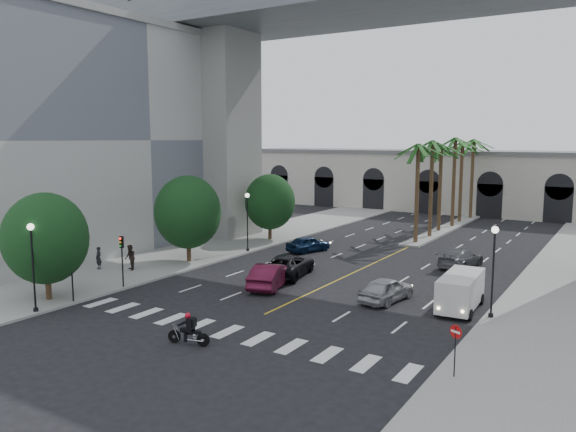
% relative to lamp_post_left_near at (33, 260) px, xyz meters
% --- Properties ---
extents(ground, '(140.00, 140.00, 0.00)m').
position_rel_lamp_post_left_near_xyz_m(ground, '(11.40, 5.00, -3.22)').
color(ground, black).
rests_on(ground, ground).
extents(sidewalk_left, '(8.00, 100.00, 0.15)m').
position_rel_lamp_post_left_near_xyz_m(sidewalk_left, '(-3.60, 20.00, -3.15)').
color(sidewalk_left, gray).
rests_on(sidewalk_left, ground).
extents(sidewalk_right, '(8.00, 100.00, 0.15)m').
position_rel_lamp_post_left_near_xyz_m(sidewalk_right, '(26.40, 20.00, -3.15)').
color(sidewalk_right, gray).
rests_on(sidewalk_right, ground).
extents(median, '(2.00, 24.00, 0.20)m').
position_rel_lamp_post_left_near_xyz_m(median, '(11.40, 43.00, -3.12)').
color(median, gray).
rests_on(median, ground).
extents(building_left, '(16.50, 32.50, 20.60)m').
position_rel_lamp_post_left_near_xyz_m(building_left, '(-15.60, 17.00, 7.09)').
color(building_left, '#B9B8B4').
rests_on(building_left, ground).
extents(pier_building, '(71.00, 10.50, 8.50)m').
position_rel_lamp_post_left_near_xyz_m(pier_building, '(11.40, 60.00, 1.04)').
color(pier_building, beige).
rests_on(pier_building, ground).
extents(bridge, '(75.00, 13.00, 26.00)m').
position_rel_lamp_post_left_near_xyz_m(bridge, '(14.82, 27.00, 15.29)').
color(bridge, gray).
rests_on(bridge, ground).
extents(palm_a, '(3.20, 3.20, 10.30)m').
position_rel_lamp_post_left_near_xyz_m(palm_a, '(11.40, 33.00, 5.88)').
color(palm_a, '#47331E').
rests_on(palm_a, ground).
extents(palm_b, '(3.20, 3.20, 10.60)m').
position_rel_lamp_post_left_near_xyz_m(palm_b, '(11.50, 37.00, 6.15)').
color(palm_b, '#47331E').
rests_on(palm_b, ground).
extents(palm_c, '(3.20, 3.20, 10.10)m').
position_rel_lamp_post_left_near_xyz_m(palm_c, '(11.20, 41.00, 5.69)').
color(palm_c, '#47331E').
rests_on(palm_c, ground).
extents(palm_d, '(3.20, 3.20, 10.90)m').
position_rel_lamp_post_left_near_xyz_m(palm_d, '(11.55, 45.00, 6.43)').
color(palm_d, '#47331E').
rests_on(palm_d, ground).
extents(palm_e, '(3.20, 3.20, 10.40)m').
position_rel_lamp_post_left_near_xyz_m(palm_e, '(11.30, 49.00, 5.97)').
color(palm_e, '#47331E').
rests_on(palm_e, ground).
extents(palm_f, '(3.20, 3.20, 10.70)m').
position_rel_lamp_post_left_near_xyz_m(palm_f, '(11.60, 53.00, 6.24)').
color(palm_f, '#47331E').
rests_on(palm_f, ground).
extents(street_tree_near, '(5.20, 5.20, 6.89)m').
position_rel_lamp_post_left_near_xyz_m(street_tree_near, '(-1.60, 2.00, 0.80)').
color(street_tree_near, '#382616').
rests_on(street_tree_near, ground).
extents(street_tree_mid, '(5.44, 5.44, 7.21)m').
position_rel_lamp_post_left_near_xyz_m(street_tree_mid, '(-1.60, 15.00, 0.99)').
color(street_tree_mid, '#382616').
rests_on(street_tree_mid, ground).
extents(street_tree_far, '(5.04, 5.04, 6.68)m').
position_rel_lamp_post_left_near_xyz_m(street_tree_far, '(-1.60, 27.00, 0.68)').
color(street_tree_far, '#382616').
rests_on(street_tree_far, ground).
extents(lamp_post_left_near, '(0.40, 0.40, 5.35)m').
position_rel_lamp_post_left_near_xyz_m(lamp_post_left_near, '(0.00, 0.00, 0.00)').
color(lamp_post_left_near, black).
rests_on(lamp_post_left_near, ground).
extents(lamp_post_left_far, '(0.40, 0.40, 5.35)m').
position_rel_lamp_post_left_near_xyz_m(lamp_post_left_far, '(0.00, 21.00, 0.00)').
color(lamp_post_left_far, black).
rests_on(lamp_post_left_far, ground).
extents(lamp_post_right, '(0.40, 0.40, 5.35)m').
position_rel_lamp_post_left_near_xyz_m(lamp_post_right, '(22.80, 13.00, 0.00)').
color(lamp_post_right, black).
rests_on(lamp_post_right, ground).
extents(traffic_signal_near, '(0.25, 0.18, 3.65)m').
position_rel_lamp_post_left_near_xyz_m(traffic_signal_near, '(0.10, 2.50, -0.71)').
color(traffic_signal_near, black).
rests_on(traffic_signal_near, ground).
extents(traffic_signal_far, '(0.25, 0.18, 3.65)m').
position_rel_lamp_post_left_near_xyz_m(traffic_signal_far, '(0.10, 6.50, -0.71)').
color(traffic_signal_far, black).
rests_on(traffic_signal_far, ground).
extents(motorcycle_rider, '(2.24, 0.75, 1.64)m').
position_rel_lamp_post_left_near_xyz_m(motorcycle_rider, '(11.00, 1.02, -2.48)').
color(motorcycle_rider, black).
rests_on(motorcycle_rider, ground).
extents(car_a, '(2.44, 4.73, 1.54)m').
position_rel_lamp_post_left_near_xyz_m(car_a, '(16.40, 13.26, -2.45)').
color(car_a, '#9FA1A4').
rests_on(car_a, ground).
extents(car_b, '(3.13, 5.44, 1.70)m').
position_rel_lamp_post_left_near_xyz_m(car_b, '(8.38, 12.16, -2.37)').
color(car_b, '#4E0F26').
rests_on(car_b, ground).
extents(car_c, '(3.82, 6.29, 1.63)m').
position_rel_lamp_post_left_near_xyz_m(car_c, '(7.69, 15.54, -2.41)').
color(car_c, black).
rests_on(car_c, ground).
extents(car_d, '(2.91, 5.37, 1.48)m').
position_rel_lamp_post_left_near_xyz_m(car_d, '(17.80, 25.24, -2.48)').
color(car_d, '#5B5D60').
rests_on(car_d, ground).
extents(car_e, '(2.99, 4.60, 1.46)m').
position_rel_lamp_post_left_near_xyz_m(car_e, '(4.46, 24.14, -2.49)').
color(car_e, '#0D203E').
rests_on(car_e, ground).
extents(cargo_van, '(2.28, 5.18, 2.17)m').
position_rel_lamp_post_left_near_xyz_m(cargo_van, '(20.83, 13.85, -2.02)').
color(cargo_van, silver).
rests_on(cargo_van, ground).
extents(pedestrian_a, '(0.71, 0.54, 1.73)m').
position_rel_lamp_post_left_near_xyz_m(pedestrian_a, '(-5.58, 9.16, -2.21)').
color(pedestrian_a, black).
rests_on(pedestrian_a, sidewalk_left).
extents(pedestrian_b, '(1.20, 1.13, 1.96)m').
position_rel_lamp_post_left_near_xyz_m(pedestrian_b, '(-3.21, 10.17, -2.09)').
color(pedestrian_b, black).
rests_on(pedestrian_b, sidewalk_left).
extents(do_not_enter_sign, '(0.56, 0.25, 2.42)m').
position_rel_lamp_post_left_near_xyz_m(do_not_enter_sign, '(23.28, 3.87, -1.46)').
color(do_not_enter_sign, black).
rests_on(do_not_enter_sign, ground).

